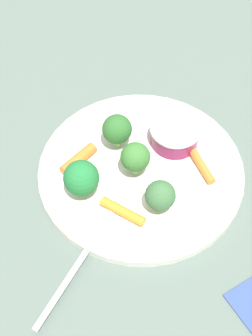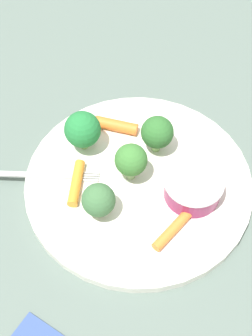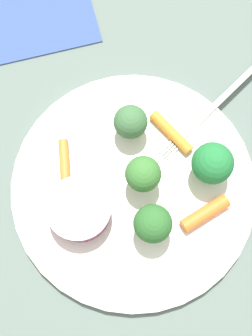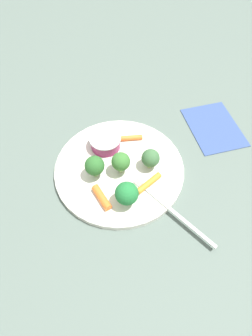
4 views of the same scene
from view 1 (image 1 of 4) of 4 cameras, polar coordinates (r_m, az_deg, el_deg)
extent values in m
plane|color=#52625A|center=(0.64, 1.74, -0.68)|extent=(2.40, 2.40, 0.00)
cylinder|color=silver|center=(0.63, 1.75, -0.37)|extent=(0.26, 0.26, 0.01)
cylinder|color=#7B1E49|center=(0.65, 5.70, 3.79)|extent=(0.06, 0.06, 0.03)
cylinder|color=silver|center=(0.64, 5.80, 4.60)|extent=(0.07, 0.07, 0.00)
cylinder|color=#8AA86B|center=(0.62, 0.86, 0.20)|extent=(0.01, 0.01, 0.02)
sphere|color=#37702F|center=(0.60, 0.88, 1.51)|extent=(0.04, 0.04, 0.04)
cylinder|color=#8AB15C|center=(0.60, -5.07, -2.46)|extent=(0.01, 0.01, 0.02)
sphere|color=#217134|center=(0.58, -5.24, -1.14)|extent=(0.04, 0.04, 0.04)
cylinder|color=#8BBD68|center=(0.64, -1.04, 3.22)|extent=(0.01, 0.01, 0.02)
sphere|color=#2B6129|center=(0.63, -1.07, 4.55)|extent=(0.04, 0.04, 0.04)
cylinder|color=#95AB69|center=(0.59, 3.91, -4.29)|extent=(0.01, 0.01, 0.01)
sphere|color=#3A653A|center=(0.57, 4.02, -3.21)|extent=(0.04, 0.04, 0.04)
cylinder|color=orange|center=(0.63, -5.56, 1.04)|extent=(0.06, 0.02, 0.01)
cylinder|color=orange|center=(0.63, 8.82, 0.27)|extent=(0.03, 0.06, 0.01)
cylinder|color=orange|center=(0.58, -0.40, -5.08)|extent=(0.03, 0.06, 0.01)
cube|color=#B8B9B5|center=(0.56, -5.78, -11.34)|extent=(0.15, 0.07, 0.00)
cube|color=#B8B9B5|center=(0.60, -1.33, -3.85)|extent=(0.03, 0.01, 0.00)
cube|color=#B8B9B5|center=(0.60, -1.05, -3.98)|extent=(0.03, 0.01, 0.00)
cube|color=#B8B9B5|center=(0.60, -0.76, -4.12)|extent=(0.03, 0.01, 0.00)
cube|color=#B8B9B5|center=(0.59, -0.47, -4.25)|extent=(0.03, 0.01, 0.00)
camera|label=2|loc=(0.37, 56.59, 22.89)|focal=49.09mm
camera|label=3|loc=(0.48, -0.98, 47.76)|focal=46.63mm
camera|label=4|loc=(0.40, -58.32, 28.94)|focal=30.24mm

